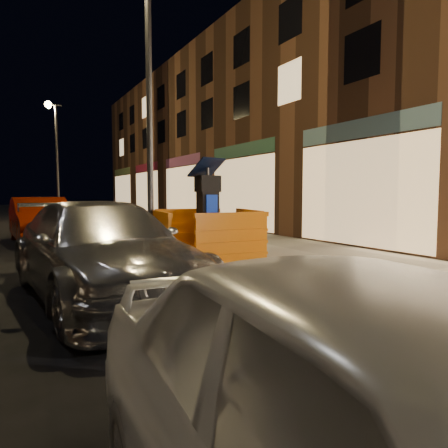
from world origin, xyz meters
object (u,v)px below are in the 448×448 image
barrier_back (188,234)px  parking_kiosk (208,216)px  barrier_kerbside (162,242)px  car_red (41,243)px  barrier_bldgside (249,236)px  barrier_front (232,244)px  car_silver (103,297)px

barrier_back → parking_kiosk: bearing=-77.1°
barrier_kerbside → car_red: barrier_kerbside is taller
barrier_back → barrier_bldgside: bearing=-32.1°
barrier_front → barrier_bldgside: (0.95, 0.95, 0.00)m
barrier_kerbside → car_red: bearing=19.6°
parking_kiosk → barrier_back: parking_kiosk is taller
barrier_front → barrier_kerbside: size_ratio=1.00×
parking_kiosk → barrier_bldgside: size_ratio=1.40×
parking_kiosk → barrier_front: size_ratio=1.40×
parking_kiosk → car_red: bearing=118.6°
barrier_kerbside → car_silver: barrier_kerbside is taller
barrier_front → barrier_kerbside: same height
barrier_kerbside → car_silver: bearing=128.7°
parking_kiosk → car_silver: 2.57m
parking_kiosk → barrier_bldgside: bearing=9.9°
barrier_front → barrier_kerbside: 1.34m
barrier_front → barrier_back: same height
barrier_bldgside → car_silver: bearing=115.1°
barrier_front → barrier_kerbside: bearing=139.9°
parking_kiosk → car_silver: size_ratio=0.39×
car_silver → barrier_back: bearing=32.9°
barrier_front → car_red: (-2.44, 8.17, -0.71)m
parking_kiosk → barrier_kerbside: bearing=-170.1°
car_red → barrier_back: bearing=-71.8°
barrier_front → barrier_kerbside: (-0.95, 0.95, 0.00)m
barrier_kerbside → car_red: 7.41m
barrier_back → barrier_bldgside: 1.34m
barrier_front → car_red: 8.56m
barrier_back → barrier_bldgside: size_ratio=1.00×
barrier_front → parking_kiosk: bearing=94.9°
barrier_kerbside → car_silver: 1.59m
parking_kiosk → barrier_bldgside: (0.95, 0.00, -0.44)m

